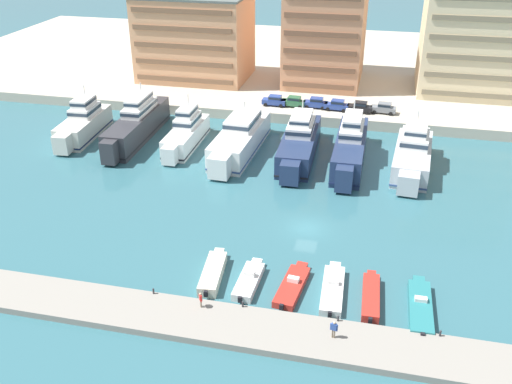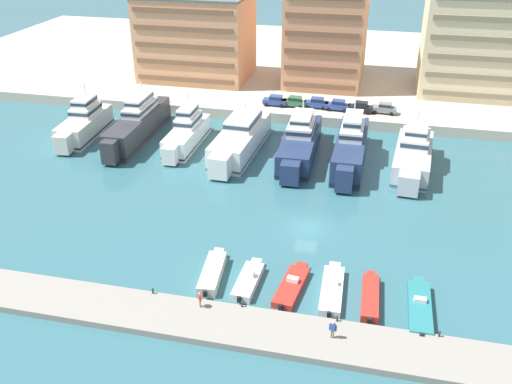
{
  "view_description": "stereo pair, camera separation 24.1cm",
  "coord_description": "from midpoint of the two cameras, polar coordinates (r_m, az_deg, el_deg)",
  "views": [
    {
      "loc": [
        6.9,
        -56.44,
        34.4
      ],
      "look_at": [
        -6.67,
        2.79,
        2.5
      ],
      "focal_mm": 40.0,
      "sensor_mm": 36.0,
      "label": 1
    },
    {
      "loc": [
        7.14,
        -56.39,
        34.4
      ],
      "look_at": [
        -6.67,
        2.79,
        2.5
      ],
      "focal_mm": 40.0,
      "sensor_mm": 36.0,
      "label": 2
    }
  ],
  "objects": [
    {
      "name": "motorboat_white_left",
      "position": [
        57.07,
        -0.64,
        -8.82
      ],
      "size": [
        2.08,
        6.94,
        1.41
      ],
      "color": "white",
      "rests_on": "ground"
    },
    {
      "name": "bollard_west",
      "position": [
        55.69,
        -10.17,
        -9.67
      ],
      "size": [
        0.2,
        0.2,
        0.61
      ],
      "color": "#2D2D33",
      "rests_on": "pier_dock"
    },
    {
      "name": "apartment_block_left",
      "position": [
        112.72,
        7.25,
        16.44
      ],
      "size": [
        14.47,
        18.37,
        24.05
      ],
      "color": "tan",
      "rests_on": "quay_promenade"
    },
    {
      "name": "car_blue_far_left",
      "position": [
        99.8,
        2.01,
        9.16
      ],
      "size": [
        4.13,
        1.99,
        1.8
      ],
      "color": "#28428E",
      "rests_on": "quay_promenade"
    },
    {
      "name": "apartment_block_far_left",
      "position": [
        115.44,
        -5.93,
        15.24
      ],
      "size": [
        20.99,
        15.12,
        18.01
      ],
      "color": "tan",
      "rests_on": "quay_promenade"
    },
    {
      "name": "yacht_navy_center_right",
      "position": [
        82.48,
        9.53,
        4.51
      ],
      "size": [
        4.12,
        20.51,
        8.41
      ],
      "color": "navy",
      "rests_on": "ground"
    },
    {
      "name": "motorboat_teal_center_right",
      "position": [
        55.95,
        16.16,
        -10.99
      ],
      "size": [
        2.18,
        8.79,
        1.21
      ],
      "color": "teal",
      "rests_on": "ground"
    },
    {
      "name": "car_green_left",
      "position": [
        99.42,
        3.93,
        9.04
      ],
      "size": [
        4.21,
        2.15,
        1.8
      ],
      "color": "#2D6642",
      "rests_on": "quay_promenade"
    },
    {
      "name": "bollard_east",
      "position": [
        52.68,
        18.0,
        -13.31
      ],
      "size": [
        0.2,
        0.2,
        0.61
      ],
      "color": "#2D2D33",
      "rests_on": "pier_dock"
    },
    {
      "name": "yacht_white_center_left",
      "position": [
        84.99,
        -1.5,
        5.36
      ],
      "size": [
        5.7,
        20.7,
        6.96
      ],
      "color": "white",
      "rests_on": "ground"
    },
    {
      "name": "bollard_east_mid",
      "position": [
        52.26,
        8.26,
        -12.38
      ],
      "size": [
        0.2,
        0.2,
        0.61
      ],
      "color": "#2D2D33",
      "rests_on": "pier_dock"
    },
    {
      "name": "yacht_ivory_far_left",
      "position": [
        94.62,
        -16.76,
        6.6
      ],
      "size": [
        5.01,
        15.99,
        7.83
      ],
      "color": "silver",
      "rests_on": "ground"
    },
    {
      "name": "ground_plane",
      "position": [
        66.45,
        5.18,
        -3.61
      ],
      "size": [
        400.0,
        400.0,
        0.0
      ],
      "primitive_type": "plane",
      "color": "#336670"
    },
    {
      "name": "pedestrian_mid_deck",
      "position": [
        50.1,
        7.83,
        -13.36
      ],
      "size": [
        0.67,
        0.3,
        1.74
      ],
      "color": "#7A6B56",
      "rests_on": "pier_dock"
    },
    {
      "name": "motorboat_red_center",
      "position": [
        56.0,
        11.46,
        -10.26
      ],
      "size": [
        1.79,
        7.65,
        0.94
      ],
      "color": "red",
      "rests_on": "ground"
    },
    {
      "name": "motorboat_cream_far_left",
      "position": [
        58.1,
        -4.25,
        -8.04
      ],
      "size": [
        2.5,
        7.69,
        1.08
      ],
      "color": "beige",
      "rests_on": "ground"
    },
    {
      "name": "pedestrian_near_edge",
      "position": [
        53.14,
        -5.51,
        -10.55
      ],
      "size": [
        0.42,
        0.53,
        1.59
      ],
      "color": "#7A6B56",
      "rests_on": "pier_dock"
    },
    {
      "name": "car_black_center",
      "position": [
        98.16,
        10.48,
        8.39
      ],
      "size": [
        4.24,
        2.22,
        1.8
      ],
      "color": "black",
      "rests_on": "quay_promenade"
    },
    {
      "name": "yacht_charcoal_left",
      "position": [
        91.67,
        -11.67,
        6.71
      ],
      "size": [
        4.33,
        21.83,
        8.23
      ],
      "color": "#333338",
      "rests_on": "ground"
    },
    {
      "name": "yacht_white_mid_left",
      "position": [
        87.81,
        -6.88,
        5.9
      ],
      "size": [
        3.76,
        15.69,
        7.62
      ],
      "color": "white",
      "rests_on": "ground"
    },
    {
      "name": "apartment_block_mid_left",
      "position": [
        112.35,
        21.86,
        15.77
      ],
      "size": [
        20.17,
        16.14,
        28.08
      ],
      "color": "beige",
      "rests_on": "quay_promenade"
    },
    {
      "name": "car_blue_center_left",
      "position": [
        98.43,
        8.25,
        8.62
      ],
      "size": [
        4.22,
        2.17,
        1.8
      ],
      "color": "#28428E",
      "rests_on": "quay_promenade"
    },
    {
      "name": "quay_promenade",
      "position": [
        128.62,
        9.77,
        12.19
      ],
      "size": [
        180.0,
        70.0,
        1.72
      ],
      "primitive_type": "cube",
      "color": "#BCB29E",
      "rests_on": "ground"
    },
    {
      "name": "pier_dock",
      "position": [
        51.32,
        2.0,
        -13.91
      ],
      "size": [
        120.0,
        5.34,
        0.68
      ],
      "primitive_type": "cube",
      "color": "gray",
      "rests_on": "ground"
    },
    {
      "name": "motorboat_white_center_left",
      "position": [
        56.5,
        7.74,
        -9.61
      ],
      "size": [
        2.31,
        8.43,
        1.21
      ],
      "color": "white",
      "rests_on": "ground"
    },
    {
      "name": "bollard_west_mid",
      "position": [
        53.29,
        -1.29,
        -11.12
      ],
      "size": [
        0.2,
        0.2,
        0.61
      ],
      "color": "#2D2D33",
      "rests_on": "pier_dock"
    },
    {
      "name": "yacht_silver_mid_right",
      "position": [
        82.34,
        15.52,
        3.6
      ],
      "size": [
        5.87,
        17.92,
        7.82
      ],
      "color": "silver",
      "rests_on": "ground"
    },
    {
      "name": "yacht_navy_center",
      "position": [
        83.69,
        4.49,
        5.0
      ],
      "size": [
        5.18,
        20.49,
        7.8
      ],
      "color": "navy",
      "rests_on": "ground"
    },
    {
      "name": "car_blue_mid_left",
      "position": [
        99.15,
        6.17,
        8.89
      ],
      "size": [
        4.14,
        2.01,
        1.8
      ],
      "color": "#28428E",
      "rests_on": "quay_promenade"
    },
    {
      "name": "car_grey_center_right",
      "position": [
        98.42,
        12.81,
        8.21
      ],
      "size": [
        4.24,
        2.23,
        1.8
      ],
      "color": "slate",
      "rests_on": "quay_promenade"
    },
    {
      "name": "motorboat_red_mid_left",
      "position": [
        56.59,
        3.72,
        -9.33
      ],
      "size": [
        2.76,
        7.7,
        1.18
      ],
      "color": "red",
      "rests_on": "ground"
    }
  ]
}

